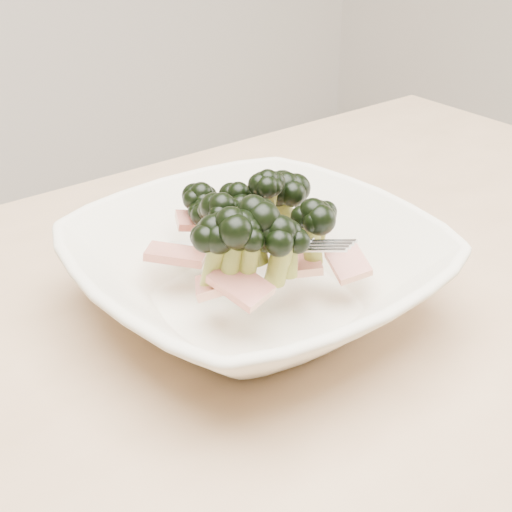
# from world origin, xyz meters

# --- Properties ---
(dining_table) EXTENTS (1.20, 0.80, 0.75)m
(dining_table) POSITION_xyz_m (0.00, 0.00, 0.65)
(dining_table) COLOR tan
(dining_table) RESTS_ON ground
(broccoli_dish) EXTENTS (0.29, 0.29, 0.12)m
(broccoli_dish) POSITION_xyz_m (0.03, 0.07, 0.79)
(broccoli_dish) COLOR #F1E8CC
(broccoli_dish) RESTS_ON dining_table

